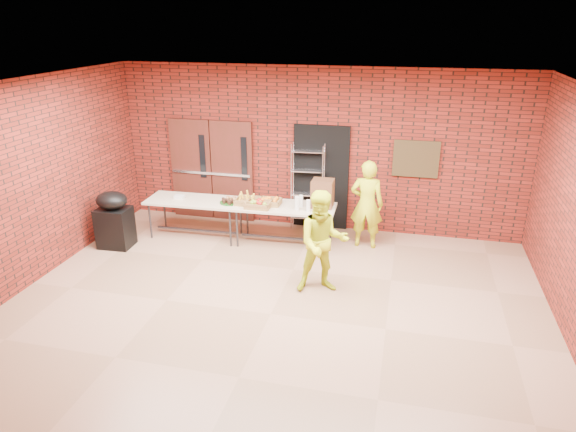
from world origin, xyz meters
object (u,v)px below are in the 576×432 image
(wire_rack, at_px, (308,187))
(volunteer_woman, at_px, (367,204))
(table_left, at_px, (195,203))
(table_right, at_px, (285,209))
(volunteer_man, at_px, (323,242))
(coffee_dispenser, at_px, (323,193))
(covered_grill, at_px, (114,219))

(wire_rack, xyz_separation_m, volunteer_woman, (1.23, -0.60, -0.04))
(table_left, relative_size, table_right, 0.98)
(volunteer_woman, xyz_separation_m, volunteer_man, (-0.50, -1.84, -0.01))
(table_right, distance_m, coffee_dispenser, 0.77)
(volunteer_woman, bearing_deg, table_right, 12.99)
(table_left, height_order, volunteer_man, volunteer_man)
(table_left, height_order, coffee_dispenser, coffee_dispenser)
(wire_rack, bearing_deg, covered_grill, -157.37)
(table_left, relative_size, covered_grill, 1.73)
(table_left, xyz_separation_m, volunteer_man, (2.77, -1.54, 0.13))
(table_right, bearing_deg, volunteer_woman, 8.38)
(table_right, height_order, covered_grill, covered_grill)
(wire_rack, bearing_deg, table_left, -160.63)
(covered_grill, distance_m, volunteer_woman, 4.68)
(table_right, xyz_separation_m, coffee_dispenser, (0.68, 0.13, 0.32))
(coffee_dispenser, bearing_deg, covered_grill, -165.63)
(coffee_dispenser, distance_m, volunteer_man, 1.74)
(wire_rack, xyz_separation_m, covered_grill, (-3.31, -1.70, -0.34))
(coffee_dispenser, height_order, covered_grill, coffee_dispenser)
(coffee_dispenser, distance_m, volunteer_woman, 0.84)
(coffee_dispenser, relative_size, volunteer_woman, 0.31)
(wire_rack, relative_size, table_left, 0.94)
(table_left, distance_m, covered_grill, 1.51)
(coffee_dispenser, bearing_deg, table_left, -176.29)
(table_left, bearing_deg, coffee_dispenser, 2.01)
(wire_rack, relative_size, volunteer_woman, 1.05)
(wire_rack, height_order, volunteer_woman, wire_rack)
(table_left, distance_m, table_right, 1.78)
(table_left, xyz_separation_m, coffee_dispenser, (2.46, 0.16, 0.33))
(wire_rack, distance_m, table_right, 0.93)
(coffee_dispenser, bearing_deg, volunteer_man, -79.80)
(coffee_dispenser, bearing_deg, wire_rack, 119.97)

